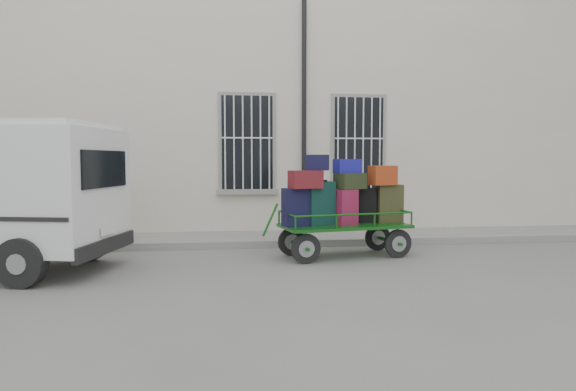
% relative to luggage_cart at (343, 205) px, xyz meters
% --- Properties ---
extents(ground, '(80.00, 80.00, 0.00)m').
position_rel_luggage_cart_xyz_m(ground, '(-1.27, -0.25, -0.99)').
color(ground, slate).
rests_on(ground, ground).
extents(building, '(24.00, 5.15, 6.00)m').
position_rel_luggage_cart_xyz_m(building, '(-1.27, 5.25, 2.01)').
color(building, beige).
rests_on(building, ground).
extents(sidewalk, '(24.00, 1.70, 0.15)m').
position_rel_luggage_cart_xyz_m(sidewalk, '(-1.27, 1.95, -0.91)').
color(sidewalk, slate).
rests_on(sidewalk, ground).
extents(luggage_cart, '(2.87, 1.50, 1.94)m').
position_rel_luggage_cart_xyz_m(luggage_cart, '(0.00, 0.00, 0.00)').
color(luggage_cart, black).
rests_on(luggage_cart, ground).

